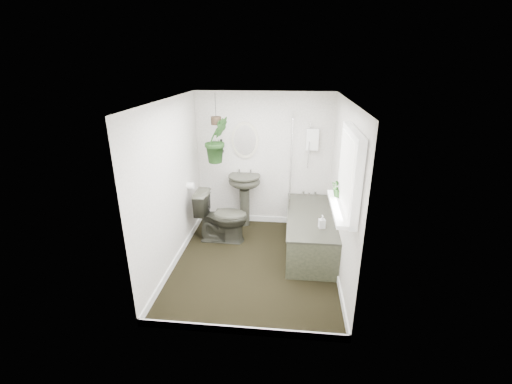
# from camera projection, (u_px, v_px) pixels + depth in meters

# --- Properties ---
(floor) EXTENTS (2.30, 2.80, 0.02)m
(floor) POSITION_uv_depth(u_px,v_px,m) (255.00, 264.00, 4.97)
(floor) COLOR black
(floor) RESTS_ON ground
(ceiling) EXTENTS (2.30, 2.80, 0.02)m
(ceiling) POSITION_uv_depth(u_px,v_px,m) (255.00, 99.00, 4.14)
(ceiling) COLOR white
(ceiling) RESTS_ON ground
(wall_back) EXTENTS (2.30, 0.02, 2.30)m
(wall_back) POSITION_uv_depth(u_px,v_px,m) (264.00, 160.00, 5.86)
(wall_back) COLOR white
(wall_back) RESTS_ON ground
(wall_front) EXTENTS (2.30, 0.02, 2.30)m
(wall_front) POSITION_uv_depth(u_px,v_px,m) (239.00, 241.00, 3.25)
(wall_front) COLOR white
(wall_front) RESTS_ON ground
(wall_left) EXTENTS (0.02, 2.80, 2.30)m
(wall_left) POSITION_uv_depth(u_px,v_px,m) (171.00, 186.00, 4.67)
(wall_left) COLOR white
(wall_left) RESTS_ON ground
(wall_right) EXTENTS (0.02, 2.80, 2.30)m
(wall_right) POSITION_uv_depth(u_px,v_px,m) (343.00, 192.00, 4.44)
(wall_right) COLOR white
(wall_right) RESTS_ON ground
(skirting) EXTENTS (2.30, 2.80, 0.10)m
(skirting) POSITION_uv_depth(u_px,v_px,m) (255.00, 260.00, 4.95)
(skirting) COLOR white
(skirting) RESTS_ON floor
(bathtub) EXTENTS (0.72, 1.72, 0.58)m
(bathtub) POSITION_uv_depth(u_px,v_px,m) (310.00, 232.00, 5.25)
(bathtub) COLOR #2F3026
(bathtub) RESTS_ON floor
(bath_screen) EXTENTS (0.04, 0.72, 1.40)m
(bath_screen) POSITION_uv_depth(u_px,v_px,m) (291.00, 160.00, 5.38)
(bath_screen) COLOR silver
(bath_screen) RESTS_ON bathtub
(shower_box) EXTENTS (0.20, 0.10, 0.35)m
(shower_box) POSITION_uv_depth(u_px,v_px,m) (312.00, 139.00, 5.58)
(shower_box) COLOR white
(shower_box) RESTS_ON wall_back
(oval_mirror) EXTENTS (0.46, 0.03, 0.62)m
(oval_mirror) POSITION_uv_depth(u_px,v_px,m) (245.00, 140.00, 5.73)
(oval_mirror) COLOR beige
(oval_mirror) RESTS_ON wall_back
(wall_sconce) EXTENTS (0.04, 0.04, 0.22)m
(wall_sconce) POSITION_uv_depth(u_px,v_px,m) (222.00, 146.00, 5.80)
(wall_sconce) COLOR black
(wall_sconce) RESTS_ON wall_back
(toilet_roll_holder) EXTENTS (0.11, 0.11, 0.11)m
(toilet_roll_holder) POSITION_uv_depth(u_px,v_px,m) (191.00, 186.00, 5.40)
(toilet_roll_holder) COLOR white
(toilet_roll_holder) RESTS_ON wall_left
(window_recess) EXTENTS (0.08, 1.00, 0.90)m
(window_recess) POSITION_uv_depth(u_px,v_px,m) (350.00, 172.00, 3.62)
(window_recess) COLOR white
(window_recess) RESTS_ON wall_right
(window_sill) EXTENTS (0.18, 1.00, 0.04)m
(window_sill) POSITION_uv_depth(u_px,v_px,m) (340.00, 208.00, 3.78)
(window_sill) COLOR white
(window_sill) RESTS_ON wall_right
(window_blinds) EXTENTS (0.01, 0.86, 0.76)m
(window_blinds) POSITION_uv_depth(u_px,v_px,m) (346.00, 172.00, 3.62)
(window_blinds) COLOR white
(window_blinds) RESTS_ON wall_right
(toilet) EXTENTS (0.83, 0.48, 0.84)m
(toilet) POSITION_uv_depth(u_px,v_px,m) (222.00, 216.00, 5.48)
(toilet) COLOR #2F3026
(toilet) RESTS_ON floor
(pedestal_sink) EXTENTS (0.62, 0.56, 0.93)m
(pedestal_sink) POSITION_uv_depth(u_px,v_px,m) (245.00, 200.00, 5.98)
(pedestal_sink) COLOR #2F3026
(pedestal_sink) RESTS_ON floor
(sill_plant) EXTENTS (0.26, 0.24, 0.23)m
(sill_plant) POSITION_uv_depth(u_px,v_px,m) (339.00, 187.00, 4.01)
(sill_plant) COLOR black
(sill_plant) RESTS_ON window_sill
(hanging_plant) EXTENTS (0.51, 0.50, 0.72)m
(hanging_plant) POSITION_uv_depth(u_px,v_px,m) (217.00, 140.00, 5.35)
(hanging_plant) COLOR black
(hanging_plant) RESTS_ON ceiling
(soap_bottle) EXTENTS (0.10, 0.10, 0.19)m
(soap_bottle) POSITION_uv_depth(u_px,v_px,m) (322.00, 222.00, 4.72)
(soap_bottle) COLOR #2E2426
(soap_bottle) RESTS_ON bathtub
(hanging_pot) EXTENTS (0.16, 0.16, 0.12)m
(hanging_pot) POSITION_uv_depth(u_px,v_px,m) (216.00, 121.00, 5.24)
(hanging_pot) COLOR black
(hanging_pot) RESTS_ON ceiling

